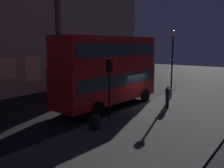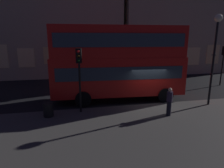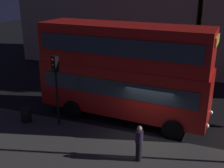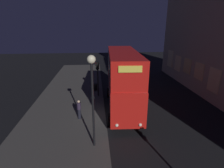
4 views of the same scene
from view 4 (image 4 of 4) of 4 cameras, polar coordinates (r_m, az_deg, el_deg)
The scene contains 7 objects.
ground_plane at distance 15.83m, azimuth -0.25°, elevation -10.58°, with size 80.00×80.00×0.00m, color black.
sidewalk_slab at distance 16.02m, azimuth -15.25°, elevation -10.68°, with size 44.00×7.18×0.12m, color #423F3D.
double_decker_bus at distance 16.53m, azimuth 3.52°, elevation 2.18°, with size 9.86×3.32×5.47m.
traffic_light_near_kerb at distance 19.23m, azimuth -4.70°, elevation 3.99°, with size 0.37×0.39×3.90m.
street_lamp at distance 10.38m, azimuth -6.43°, elevation 0.26°, with size 0.50×0.50×5.98m.
pedestrian at distance 15.18m, azimuth -10.61°, elevation -8.04°, with size 0.34×0.34×1.69m.
litter_bin at distance 21.73m, azimuth -5.53°, elevation -0.94°, with size 0.58×0.58×0.83m, color black.
Camera 4 is at (13.83, -1.20, 7.61)m, focal length 28.26 mm.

